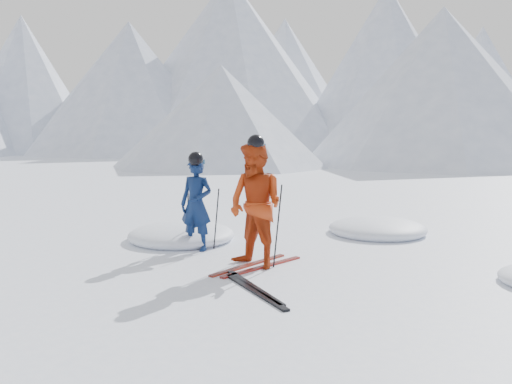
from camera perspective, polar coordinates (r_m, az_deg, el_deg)
The scene contains 12 objects.
ground at distance 7.75m, azimuth 10.87°, elevation -9.34°, with size 160.00×160.00×0.00m, color white.
skier_blue at distance 9.47m, azimuth -6.31°, elevation -1.31°, with size 0.59×0.39×1.62m, color #0B1D46.
skier_red at distance 8.25m, azimuth -0.03°, elevation -1.39°, with size 0.94×0.73×1.93m, color #AF320E.
pole_blue_left at distance 9.80m, azimuth -7.20°, elevation -2.64°, with size 0.02×0.02×1.08m, color black.
pole_blue_right at distance 9.57m, azimuth -4.20°, elevation -2.83°, with size 0.02×0.02×1.08m, color black.
pole_red_left at distance 8.66m, azimuth -0.94°, elevation -3.15°, with size 0.02×0.02×1.28m, color black.
pole_red_right at distance 8.29m, azimuth 2.29°, elevation -3.61°, with size 0.02×0.02×1.28m, color black.
ski_worn_left at distance 8.49m, azimuth -0.74°, elevation -7.68°, with size 0.09×1.70×0.03m, color black.
ski_worn_right at distance 8.38m, azimuth 0.69°, elevation -7.88°, with size 0.09×1.70×0.03m, color black.
ski_loose_a at distance 7.36m, azimuth -0.24°, elevation -9.98°, with size 0.09×1.70×0.03m, color black.
ski_loose_b at distance 7.19m, azimuth -0.14°, elevation -10.39°, with size 0.09×1.70×0.03m, color black.
snow_lumps at distance 9.76m, azimuth 8.32°, elevation -5.92°, with size 9.21×5.39×0.45m.
Camera 1 is at (2.34, -7.08, 2.15)m, focal length 38.00 mm.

